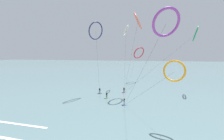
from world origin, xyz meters
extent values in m
cube|color=slate|center=(0.00, 106.72, 0.04)|extent=(400.00, 200.00, 0.08)
ellipsoid|color=#CC288E|center=(1.08, 35.40, 0.11)|extent=(1.40, 0.40, 0.06)
cylinder|color=#1E2823|center=(0.97, 35.49, 0.54)|extent=(0.12, 0.12, 0.80)
cylinder|color=#1E2823|center=(1.19, 35.32, 0.54)|extent=(0.12, 0.12, 0.80)
cube|color=#1E2823|center=(1.08, 35.40, 1.25)|extent=(0.38, 0.35, 0.62)
sphere|color=tan|center=(1.08, 35.40, 1.67)|extent=(0.22, 0.22, 0.22)
cylinder|color=#1E2823|center=(0.90, 35.66, 1.30)|extent=(0.38, 0.45, 0.39)
cylinder|color=#1E2823|center=(1.25, 35.39, 1.30)|extent=(0.38, 0.45, 0.39)
ellipsoid|color=#2647B7|center=(2.24, 24.71, 0.11)|extent=(1.40, 0.40, 0.06)
cylinder|color=black|center=(2.26, 24.57, 0.54)|extent=(0.12, 0.12, 0.80)
cylinder|color=black|center=(2.22, 24.85, 0.54)|extent=(0.12, 0.12, 0.80)
cube|color=black|center=(2.24, 24.71, 1.25)|extent=(0.24, 0.34, 0.62)
sphere|color=tan|center=(2.24, 24.71, 1.67)|extent=(0.22, 0.22, 0.22)
cylinder|color=black|center=(2.27, 24.61, 1.30)|extent=(0.51, 0.16, 0.39)
cylinder|color=black|center=(2.21, 25.05, 1.30)|extent=(0.51, 0.16, 0.39)
ellipsoid|color=black|center=(-5.82, 33.30, 0.11)|extent=(1.40, 0.40, 0.06)
cylinder|color=#191E38|center=(-5.69, 33.35, 0.54)|extent=(0.12, 0.12, 0.80)
cylinder|color=#191E38|center=(-5.95, 33.24, 0.54)|extent=(0.12, 0.12, 0.80)
cube|color=#191E38|center=(-5.82, 33.30, 1.25)|extent=(0.37, 0.31, 0.62)
sphere|color=tan|center=(-5.82, 33.30, 1.67)|extent=(0.22, 0.22, 0.22)
cylinder|color=#191E38|center=(-5.61, 33.50, 1.30)|extent=(0.28, 0.50, 0.39)
cylinder|color=#191E38|center=(-6.02, 33.33, 1.30)|extent=(0.28, 0.50, 0.39)
ellipsoid|color=#8CC62D|center=(-2.76, 28.99, 0.11)|extent=(1.40, 0.40, 0.06)
cylinder|color=#1E2823|center=(-2.64, 28.91, 0.54)|extent=(0.12, 0.12, 0.80)
cylinder|color=#1E2823|center=(-2.88, 29.06, 0.54)|extent=(0.12, 0.12, 0.80)
cube|color=#1E2823|center=(-2.76, 28.99, 1.25)|extent=(0.38, 0.34, 0.62)
sphere|color=tan|center=(-2.76, 28.99, 1.67)|extent=(0.22, 0.22, 0.22)
cylinder|color=#1E2823|center=(-2.57, 28.99, 1.30)|extent=(0.34, 0.47, 0.39)
cylinder|color=#1E2823|center=(-2.95, 29.23, 1.30)|extent=(0.34, 0.47, 0.39)
torus|color=silver|center=(0.72, 43.57, 19.35)|extent=(2.04, 3.94, 3.61)
cylinder|color=#3F3F3F|center=(0.90, 39.49, 9.61)|extent=(0.38, 8.19, 19.22)
torus|color=orange|center=(10.90, 16.20, 9.14)|extent=(3.44, 1.91, 3.44)
cylinder|color=#3F3F3F|center=(6.57, 20.46, 4.50)|extent=(8.69, 8.54, 9.01)
torus|color=purple|center=(8.51, 10.17, 15.46)|extent=(3.85, 2.91, 3.30)
cylinder|color=#3F3F3F|center=(5.38, 17.44, 7.66)|extent=(6.30, 14.57, 15.32)
torus|color=#199351|center=(21.69, 41.34, 17.59)|extent=(2.82, 4.93, 4.58)
cylinder|color=#3F3F3F|center=(11.38, 38.37, 8.71)|extent=(20.63, 5.96, 17.43)
torus|color=red|center=(5.00, 54.80, 11.77)|extent=(5.58, 5.47, 4.67)
cylinder|color=#3F3F3F|center=(3.04, 45.10, 5.79)|extent=(3.95, 19.42, 11.59)
torus|color=navy|center=(-6.64, 32.85, 17.95)|extent=(3.85, 4.94, 4.91)
cylinder|color=#3F3F3F|center=(-6.23, 33.07, 8.90)|extent=(0.86, 0.48, 17.80)
torus|color=#EA7260|center=(4.75, 35.24, 20.61)|extent=(2.63, 5.06, 4.66)
cylinder|color=#3F3F3F|center=(2.91, 35.32, 10.21)|extent=(3.70, 0.19, 20.42)
cube|color=white|center=(-12.89, 8.25, 0.06)|extent=(10.27, 1.29, 0.12)
cube|color=white|center=(-14.89, 12.23, 0.06)|extent=(12.53, 1.28, 0.12)
camera|label=1|loc=(5.68, -8.77, 12.05)|focal=24.49mm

